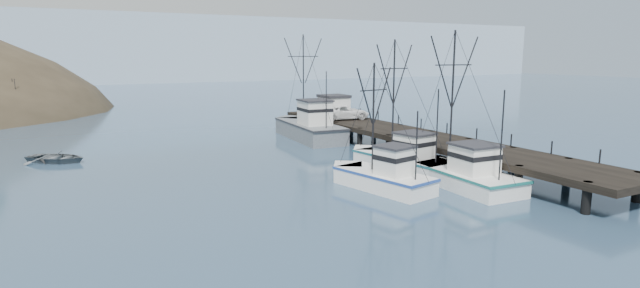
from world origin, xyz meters
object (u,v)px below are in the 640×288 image
object	(u,v)px
pier_shed	(334,106)
trawler_mid	(380,177)
work_vessel	(308,128)
trawler_far	(400,160)
pier	(411,136)
motorboat	(57,162)
pickup_truck	(344,112)
trawler_near	(458,173)

from	to	relation	value
pier_shed	trawler_mid	bearing A→B (deg)	-112.01
work_vessel	pier_shed	size ratio (longest dim) A/B	4.46
trawler_mid	trawler_far	bearing A→B (deg)	40.11
trawler_far	work_vessel	xyz separation A→B (m)	(0.35, 17.65, 0.41)
pier	trawler_far	distance (m)	7.28
pier	motorboat	world-z (taller)	pier
trawler_mid	pier_shed	size ratio (longest dim) A/B	2.89
pier_shed	pickup_truck	xyz separation A→B (m)	(0.58, -1.39, -0.59)
pier	trawler_near	xyz separation A→B (m)	(-4.36, -11.09, -0.87)
pier	work_vessel	size ratio (longest dim) A/B	3.09
trawler_mid	pickup_truck	distance (m)	23.33
work_vessel	trawler_far	bearing A→B (deg)	-91.15
pickup_truck	motorboat	size ratio (longest dim) A/B	1.11
pier	pier_shed	size ratio (longest dim) A/B	13.75
trawler_far	pier_shed	distance (m)	18.95
trawler_near	trawler_mid	bearing A→B (deg)	162.85
trawler_near	pickup_truck	bearing A→B (deg)	80.21
trawler_near	pier	bearing A→B (deg)	68.53
trawler_mid	pier_shed	world-z (taller)	trawler_mid
trawler_far	work_vessel	distance (m)	17.65
work_vessel	motorboat	world-z (taller)	work_vessel
trawler_mid	pickup_truck	world-z (taller)	trawler_mid
work_vessel	trawler_near	bearing A→B (deg)	-89.06
trawler_mid	trawler_far	size ratio (longest dim) A/B	0.84
trawler_mid	motorboat	distance (m)	29.26
work_vessel	motorboat	xyz separation A→B (m)	(-25.65, -0.80, -1.23)
trawler_mid	trawler_far	distance (m)	6.53
trawler_near	pickup_truck	world-z (taller)	trawler_near
pier_shed	pickup_truck	bearing A→B (deg)	-67.26
trawler_far	motorboat	xyz separation A→B (m)	(-25.29, 16.85, -0.82)
trawler_near	pier_shed	xyz separation A→B (m)	(3.37, 24.29, 2.60)
trawler_far	trawler_near	bearing A→B (deg)	-82.92
trawler_near	work_vessel	xyz separation A→B (m)	(-0.39, 23.62, 0.41)
trawler_far	pickup_truck	xyz separation A→B (m)	(4.69, 16.92, 2.01)
trawler_near	motorboat	bearing A→B (deg)	138.76
trawler_near	pickup_truck	distance (m)	23.32
trawler_mid	trawler_near	bearing A→B (deg)	-17.15
trawler_far	work_vessel	size ratio (longest dim) A/B	0.77
trawler_near	work_vessel	size ratio (longest dim) A/B	0.81
pier	trawler_near	bearing A→B (deg)	-111.47
trawler_mid	pier_shed	xyz separation A→B (m)	(9.10, 22.52, 2.60)
trawler_near	trawler_far	size ratio (longest dim) A/B	1.05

